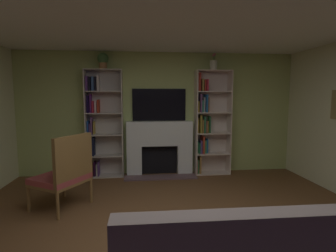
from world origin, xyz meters
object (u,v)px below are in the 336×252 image
Objects in this scene: fireplace at (160,146)px; tv at (159,105)px; bookshelf_left at (100,123)px; potted_plant at (103,60)px; bookshelf_right at (208,123)px; armchair at (65,173)px; vase_with_flowers at (213,65)px.

fireplace is 1.31× the size of tv.
tv is 0.51× the size of bookshelf_left.
bookshelf_left is 1.25m from potted_plant.
fireplace is 1.13m from bookshelf_right.
armchair is (-0.38, -1.56, -1.82)m from potted_plant.
tv is at bearing 173.86° from vase_with_flowers.
fireplace reaches higher than armchair.
bookshelf_right is 3.03m from armchair.
fireplace is 0.87m from tv.
vase_with_flowers is (1.11, -0.02, 1.68)m from fireplace.
potted_plant is 0.29× the size of armchair.
tv is 1.09m from bookshelf_right.
fireplace is at bearing -0.95° from bookshelf_left.
armchair is (-0.29, -1.60, -0.57)m from bookshelf_left.
tv is 1.43m from potted_plant.
potted_plant is at bearing -173.85° from tv.
vase_with_flowers is (2.32, -0.04, 1.18)m from bookshelf_left.
armchair is at bearing -147.77° from bookshelf_right.
potted_plant reaches higher than bookshelf_right.
fireplace is at bearing 1.25° from potted_plant.
potted_plant is 2.43m from armchair.
potted_plant is at bearing -180.00° from vase_with_flowers.
tv is 1.39m from vase_with_flowers.
potted_plant is 2.23m from vase_with_flowers.
bookshelf_right is (1.02, 0.01, 0.49)m from fireplace.
potted_plant is (-1.11, -0.02, 1.75)m from fireplace.
bookshelf_right is 2.48m from potted_plant.
bookshelf_left is 2.22m from bookshelf_right.
tv is 1.26m from bookshelf_left.
potted_plant is (-2.13, -0.03, 1.26)m from bookshelf_right.
bookshelf_left is 1.98× the size of armchair.
tv is at bearing 48.27° from armchair.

